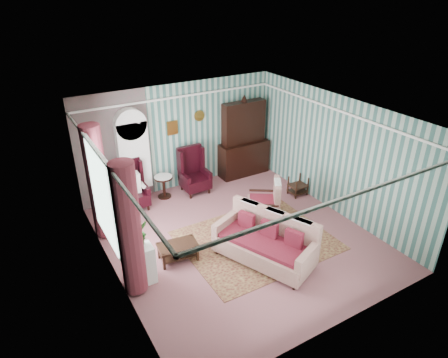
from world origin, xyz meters
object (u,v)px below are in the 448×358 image
sofa (264,242)px  seated_woman (132,188)px  plant_stand (140,266)px  wingback_right (195,171)px  wingback_left (132,186)px  nest_table (298,185)px  round_side_table (164,187)px  floral_armchair (263,202)px  bookcase (134,161)px  coffee_table (178,252)px  dresser_hutch (244,137)px

sofa → seated_woman: bearing=2.4°
plant_stand → sofa: bearing=-15.1°
wingback_right → sofa: wingback_right is taller
wingback_left → sofa: bearing=-64.4°
nest_table → round_side_table: bearing=151.8°
wingback_right → floral_armchair: bearing=-68.5°
wingback_left → floral_armchair: size_ratio=1.39×
seated_woman → sofa: seated_woman is taller
wingback_left → plant_stand: size_ratio=1.56×
bookcase → seated_woman: (-0.25, -0.39, -0.53)m
coffee_table → seated_woman: bearing=92.6°
coffee_table → dresser_hutch: bearing=39.0°
floral_armchair → wingback_right: bearing=55.3°
dresser_hutch → round_side_table: size_ratio=3.93×
wingback_right → dresser_hutch: bearing=8.8°
wingback_right → round_side_table: (-0.85, 0.15, -0.33)m
bookcase → coffee_table: size_ratio=2.76×
wingback_right → coffee_table: bearing=-123.5°
seated_woman → floral_armchair: size_ratio=1.31×
round_side_table → sofa: bearing=-78.4°
dresser_hutch → floral_armchair: dresser_hutch is taller
dresser_hutch → seated_woman: (-3.50, -0.27, -0.59)m
round_side_table → wingback_left: bearing=-170.5°
dresser_hutch → coffee_table: bearing=-141.0°
bookcase → wingback_right: bookcase is taller
bookcase → wingback_left: (-0.25, -0.39, -0.50)m
bookcase → wingback_left: size_ratio=1.79×
bookcase → dresser_hutch: dresser_hutch is taller
plant_stand → sofa: sofa is taller
sofa → floral_armchair: 1.64m
dresser_hutch → floral_armchair: size_ratio=2.62×
wingback_right → floral_armchair: 2.22m
wingback_left → nest_table: (4.07, -1.55, -0.35)m
seated_woman → nest_table: (4.07, -1.55, -0.32)m
round_side_table → coffee_table: size_ratio=0.74×
dresser_hutch → sofa: size_ratio=1.13×
dresser_hutch → nest_table: size_ratio=4.37×
floral_armchair → plant_stand: bearing=135.5°
dresser_hutch → coffee_table: (-3.39, -2.74, -0.99)m
seated_woman → coffee_table: 2.51m
dresser_hutch → plant_stand: 5.31m
round_side_table → sofa: sofa is taller
plant_stand → coffee_table: 0.98m
wingback_left → nest_table: wingback_left is taller
wingback_left → plant_stand: wingback_left is taller
wingback_left → wingback_right: bearing=0.0°
wingback_right → floral_armchair: (0.81, -2.06, -0.17)m
seated_woman → wingback_left: bearing=0.0°
floral_armchair → dresser_hutch: bearing=11.7°
bookcase → seated_woman: bearing=-122.7°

